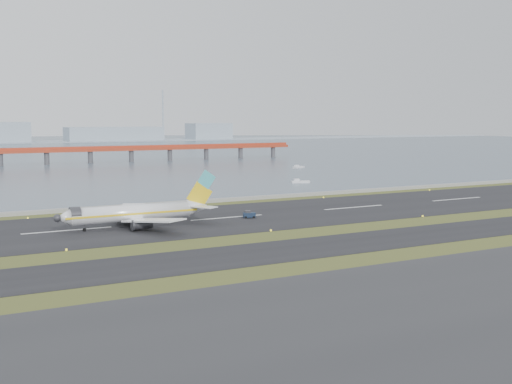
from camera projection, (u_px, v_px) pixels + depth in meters
ground at (288, 237)px, 137.06m from camera, size 1000.00×1000.00×0.00m
apron_strip at (494, 300)px, 88.98m from camera, size 1000.00×50.00×0.10m
taxiway_strip at (320, 246)px, 126.56m from camera, size 1000.00×18.00×0.10m
runway_strip at (227, 218)px, 163.27m from camera, size 1000.00×45.00×0.10m
seawall at (183, 203)px, 189.45m from camera, size 1000.00×2.50×1.00m
bay_water at (5, 149)px, 539.14m from camera, size 1400.00×800.00×1.30m
red_pier at (90, 151)px, 364.21m from camera, size 260.00×5.00×10.20m
airliner at (138, 213)px, 148.77m from camera, size 38.52×32.89×12.80m
pushback_tug at (249, 215)px, 162.69m from camera, size 3.46×2.62×1.96m
workboat_near at (300, 182)px, 252.62m from camera, size 7.61×4.56×1.76m
workboat_far at (298, 167)px, 329.19m from camera, size 7.68×4.89×1.79m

